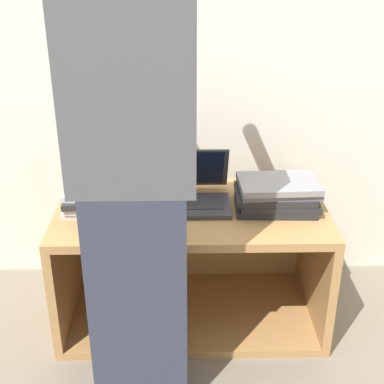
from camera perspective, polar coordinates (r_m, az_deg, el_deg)
name	(u,v)px	position (r m, az deg, el deg)	size (l,w,h in m)	color
ground_plane	(193,359)	(2.35, 0.10, -17.39)	(12.00, 12.00, 0.00)	#756B5B
wall_back	(190,37)	(2.47, -0.23, 16.17)	(8.00, 0.05, 2.40)	beige
cart	(191,256)	(2.47, -0.07, -6.86)	(1.15, 0.61, 0.56)	#A87A47
laptop_open	(191,193)	(2.31, -0.07, -0.11)	(0.33, 0.32, 0.22)	#333338
laptop_stack_left	(106,198)	(2.28, -9.15, -0.63)	(0.35, 0.25, 0.10)	#B7B7BC
laptop_stack_right	(277,194)	(2.28, 9.04, -0.24)	(0.36, 0.25, 0.13)	#232326
person	(133,174)	(1.72, -6.32, 1.91)	(0.40, 0.54, 1.80)	#2D3342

